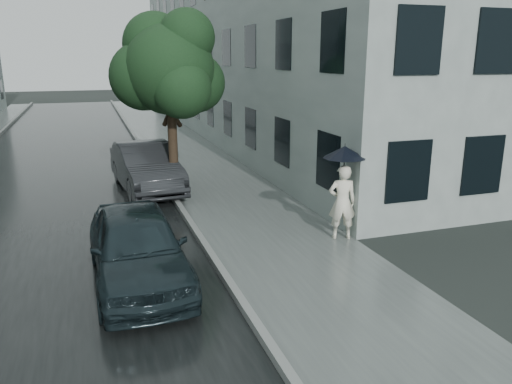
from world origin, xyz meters
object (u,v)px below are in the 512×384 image
object	(u,v)px
pedestrian	(342,202)
car_far	(146,167)
street_tree	(169,68)
car_near	(138,246)
lamp_post	(165,95)

from	to	relation	value
pedestrian	car_far	distance (m)	7.22
pedestrian	street_tree	size ratio (longest dim) A/B	0.32
pedestrian	street_tree	bearing A→B (deg)	-41.77
pedestrian	car_far	world-z (taller)	pedestrian
car_near	pedestrian	bearing A→B (deg)	9.33
lamp_post	car_far	distance (m)	4.57
lamp_post	car_near	world-z (taller)	lamp_post
lamp_post	car_far	bearing A→B (deg)	-117.27
pedestrian	lamp_post	distance (m)	10.47
car_near	car_far	world-z (taller)	car_far
car_near	car_far	distance (m)	7.05
street_tree	car_far	distance (m)	3.35
pedestrian	street_tree	distance (m)	6.77
street_tree	car_near	distance (m)	7.08
pedestrian	car_far	bearing A→B (deg)	-40.35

